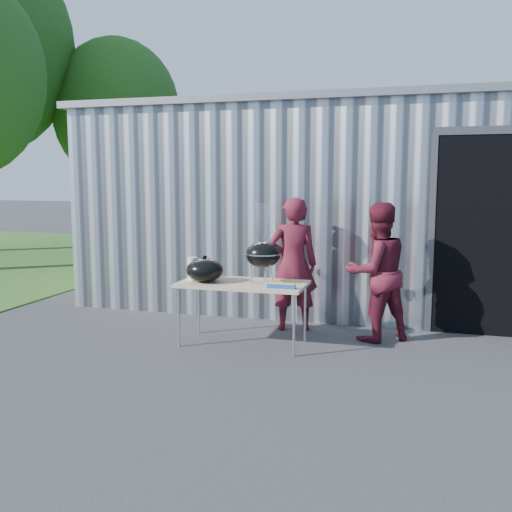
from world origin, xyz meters
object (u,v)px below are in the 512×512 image
(person_cook, at_px, (293,264))
(person_bystander, at_px, (377,272))
(kettle_grill, at_px, (263,247))
(folding_table, at_px, (243,286))

(person_cook, relative_size, person_bystander, 1.03)
(kettle_grill, distance_m, person_cook, 0.85)
(folding_table, xyz_separation_m, person_bystander, (1.51, 0.63, 0.13))
(folding_table, xyz_separation_m, person_cook, (0.43, 0.82, 0.16))
(folding_table, distance_m, person_cook, 0.94)
(folding_table, bearing_deg, person_bystander, 22.59)
(folding_table, distance_m, person_bystander, 1.64)
(kettle_grill, xyz_separation_m, person_bystander, (1.28, 0.58, -0.33))
(person_bystander, bearing_deg, folding_table, -12.11)
(person_cook, bearing_deg, folding_table, 45.40)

